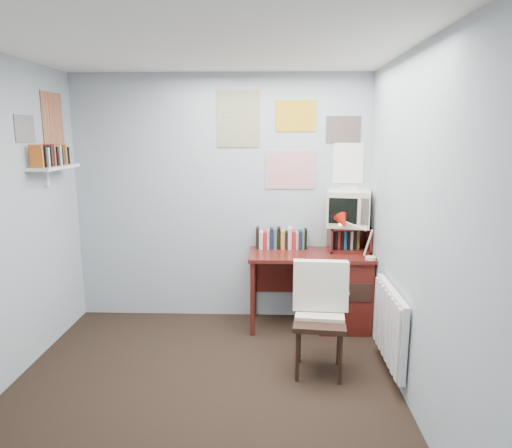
{
  "coord_description": "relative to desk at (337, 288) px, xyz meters",
  "views": [
    {
      "loc": [
        0.51,
        -2.87,
        1.91
      ],
      "look_at": [
        0.38,
        1.03,
        1.14
      ],
      "focal_mm": 32.0,
      "sensor_mm": 36.0,
      "label": 1
    }
  ],
  "objects": [
    {
      "name": "ground",
      "position": [
        -1.17,
        -1.48,
        -0.41
      ],
      "size": [
        3.5,
        3.5,
        0.0
      ],
      "primitive_type": "plane",
      "color": "black",
      "rests_on": "ground"
    },
    {
      "name": "back_wall",
      "position": [
        -1.17,
        0.27,
        0.84
      ],
      "size": [
        3.0,
        0.02,
        2.5
      ],
      "primitive_type": "cube",
      "color": "#A1B2B8",
      "rests_on": "ground"
    },
    {
      "name": "right_wall",
      "position": [
        0.33,
        -1.48,
        0.84
      ],
      "size": [
        0.02,
        3.5,
        2.5
      ],
      "primitive_type": "cube",
      "color": "#A1B2B8",
      "rests_on": "ground"
    },
    {
      "name": "ceiling",
      "position": [
        -1.17,
        -1.48,
        2.09
      ],
      "size": [
        3.0,
        3.5,
        0.02
      ],
      "primitive_type": "cube",
      "color": "white",
      "rests_on": "back_wall"
    },
    {
      "name": "desk",
      "position": [
        0.0,
        0.0,
        0.0
      ],
      "size": [
        1.2,
        0.55,
        0.76
      ],
      "color": "#531813",
      "rests_on": "ground"
    },
    {
      "name": "desk_chair",
      "position": [
        -0.27,
        -0.93,
        0.03
      ],
      "size": [
        0.49,
        0.47,
        0.87
      ],
      "primitive_type": "cube",
      "rotation": [
        0.0,
        0.0,
        -0.11
      ],
      "color": "black",
      "rests_on": "ground"
    },
    {
      "name": "desk_lamp",
      "position": [
        0.27,
        -0.22,
        0.54
      ],
      "size": [
        0.27,
        0.23,
        0.36
      ],
      "primitive_type": "cube",
      "rotation": [
        0.0,
        0.0,
        -0.06
      ],
      "color": "red",
      "rests_on": "desk"
    },
    {
      "name": "tv_riser",
      "position": [
        0.12,
        0.11,
        0.48
      ],
      "size": [
        0.4,
        0.3,
        0.25
      ],
      "primitive_type": "cube",
      "color": "#531813",
      "rests_on": "desk"
    },
    {
      "name": "crt_tv",
      "position": [
        0.11,
        0.13,
        0.8
      ],
      "size": [
        0.47,
        0.45,
        0.39
      ],
      "primitive_type": "cube",
      "rotation": [
        0.0,
        0.0,
        -0.2
      ],
      "color": "beige",
      "rests_on": "tv_riser"
    },
    {
      "name": "book_row",
      "position": [
        -0.51,
        0.18,
        0.46
      ],
      "size": [
        0.6,
        0.14,
        0.22
      ],
      "primitive_type": "cube",
      "color": "#531813",
      "rests_on": "desk"
    },
    {
      "name": "radiator",
      "position": [
        0.29,
        -0.93,
        0.01
      ],
      "size": [
        0.09,
        0.8,
        0.6
      ],
      "primitive_type": "cube",
      "color": "white",
      "rests_on": "right_wall"
    },
    {
      "name": "wall_shelf",
      "position": [
        -2.57,
        -0.38,
        1.21
      ],
      "size": [
        0.2,
        0.62,
        0.24
      ],
      "primitive_type": "cube",
      "color": "white",
      "rests_on": "left_wall"
    },
    {
      "name": "posters_back",
      "position": [
        -0.47,
        0.26,
        1.44
      ],
      "size": [
        1.2,
        0.01,
        0.9
      ],
      "primitive_type": "cube",
      "color": "white",
      "rests_on": "back_wall"
    },
    {
      "name": "posters_left",
      "position": [
        -2.67,
        -0.38,
        1.59
      ],
      "size": [
        0.01,
        0.7,
        0.6
      ],
      "primitive_type": "cube",
      "color": "white",
      "rests_on": "left_wall"
    }
  ]
}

